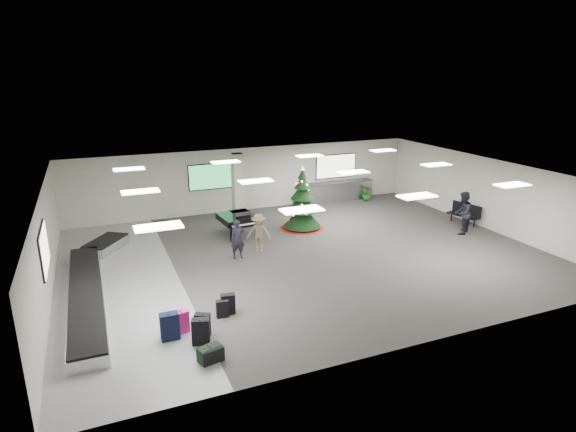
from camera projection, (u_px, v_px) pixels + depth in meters
name	position (u px, v px, depth m)	size (l,w,h in m)	color
ground	(306.00, 255.00, 18.88)	(18.00, 18.00, 0.00)	#363431
room_envelope	(290.00, 194.00, 18.65)	(18.02, 14.02, 3.21)	#BCB7AC
baggage_carousel	(91.00, 283.00, 15.85)	(2.28, 9.71, 0.43)	silver
service_counter	(338.00, 191.00, 26.43)	(4.05, 0.65, 1.08)	silver
suitcase_0	(201.00, 332.00, 12.65)	(0.52, 0.38, 0.74)	black
suitcase_1	(203.00, 325.00, 13.08)	(0.47, 0.39, 0.66)	black
pink_suitcase	(181.00, 322.00, 13.21)	(0.45, 0.31, 0.66)	#E41D8D
suitcase_3	(228.00, 304.00, 14.25)	(0.44, 0.28, 0.65)	black
navy_suitcase	(170.00, 326.00, 12.87)	(0.50, 0.29, 0.78)	black
green_duffel	(209.00, 353.00, 11.98)	(0.65, 0.47, 0.41)	black
suitcase_7	(222.00, 309.00, 14.07)	(0.38, 0.24, 0.54)	black
black_duffel	(212.00, 355.00, 11.94)	(0.63, 0.43, 0.40)	black
christmas_tree	(302.00, 207.00, 21.76)	(2.03, 2.03, 2.90)	maroon
grand_piano	(238.00, 219.00, 20.85)	(1.59, 1.97, 1.06)	black
bench	(465.00, 213.00, 22.50)	(0.86, 1.61, 0.97)	black
traveler_a	(238.00, 239.00, 18.33)	(0.56, 0.37, 1.53)	black
traveler_b	(259.00, 233.00, 18.95)	(1.02, 0.58, 1.57)	#7C644C
traveler_bench	(463.00, 213.00, 21.04)	(0.93, 0.72, 1.90)	black
potted_plant_left	(296.00, 199.00, 25.12)	(0.50, 0.41, 0.92)	#15441A
potted_plant_right	(366.00, 193.00, 26.51)	(0.47, 0.47, 0.83)	#15441A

